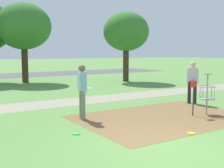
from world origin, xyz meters
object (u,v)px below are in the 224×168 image
object	(u,v)px
frisbee_far_right	(76,134)
tree_near_left	(126,32)
disc_golf_basket	(206,92)
frisbee_by_tee	(191,133)
player_foreground_watching	(82,89)
player_waiting_left	(192,80)
tree_mid_left	(24,27)

from	to	relation	value
frisbee_far_right	tree_near_left	xyz separation A→B (m)	(8.84, 10.26, 3.48)
disc_golf_basket	frisbee_by_tee	distance (m)	2.65
player_foreground_watching	tree_near_left	xyz separation A→B (m)	(7.94, 8.85, 2.53)
player_foreground_watching	tree_near_left	size ratio (longest dim) A/B	0.35
player_waiting_left	frisbee_by_tee	xyz separation A→B (m)	(-3.41, -3.06, -0.96)
frisbee_far_right	tree_near_left	world-z (taller)	tree_near_left
frisbee_by_tee	tree_mid_left	bearing A→B (deg)	89.79
disc_golf_basket	frisbee_by_tee	world-z (taller)	disc_golf_basket
frisbee_far_right	tree_near_left	size ratio (longest dim) A/B	0.04
player_foreground_watching	tree_mid_left	world-z (taller)	tree_mid_left
frisbee_by_tee	frisbee_far_right	distance (m)	2.96
player_foreground_watching	player_waiting_left	world-z (taller)	same
player_foreground_watching	player_waiting_left	size ratio (longest dim) A/B	1.00
player_foreground_watching	frisbee_by_tee	size ratio (longest dim) A/B	7.98
player_foreground_watching	tree_near_left	distance (m)	12.16
disc_golf_basket	player_foreground_watching	world-z (taller)	player_foreground_watching
player_waiting_left	frisbee_far_right	bearing A→B (deg)	-165.80
player_waiting_left	frisbee_by_tee	world-z (taller)	player_waiting_left
player_waiting_left	tree_mid_left	xyz separation A→B (m)	(-3.36, 11.88, 2.83)
frisbee_by_tee	frisbee_far_right	xyz separation A→B (m)	(-2.52, 1.56, 0.00)
disc_golf_basket	player_foreground_watching	distance (m)	4.12
disc_golf_basket	player_waiting_left	bearing A→B (deg)	53.66
player_waiting_left	tree_mid_left	distance (m)	12.66
player_waiting_left	frisbee_by_tee	distance (m)	4.68
player_foreground_watching	tree_near_left	bearing A→B (deg)	48.11
player_waiting_left	tree_near_left	size ratio (longest dim) A/B	0.35
player_foreground_watching	player_waiting_left	xyz separation A→B (m)	(5.03, 0.09, 0.00)
disc_golf_basket	tree_near_left	size ratio (longest dim) A/B	0.28
frisbee_by_tee	tree_near_left	bearing A→B (deg)	61.87
player_waiting_left	tree_near_left	distance (m)	9.57
player_waiting_left	frisbee_far_right	size ratio (longest dim) A/B	8.06
tree_near_left	tree_mid_left	bearing A→B (deg)	153.55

